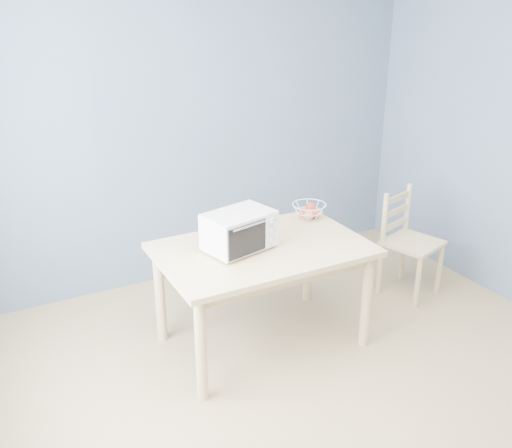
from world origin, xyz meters
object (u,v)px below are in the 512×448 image
fruit_basket (309,211)px  dining_chair (408,244)px  toaster_oven (237,231)px  dining_table (263,260)px

fruit_basket → dining_chair: size_ratio=0.38×
toaster_oven → dining_chair: 1.65m
dining_chair → dining_table: bearing=167.0°
toaster_oven → fruit_basket: 0.77m
toaster_oven → dining_table: bearing=-24.0°
dining_table → fruit_basket: fruit_basket is taller
fruit_basket → dining_chair: (0.86, -0.17, -0.38)m
dining_table → fruit_basket: size_ratio=4.25×
dining_table → fruit_basket: bearing=27.1°
dining_table → dining_chair: (1.41, 0.11, -0.22)m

